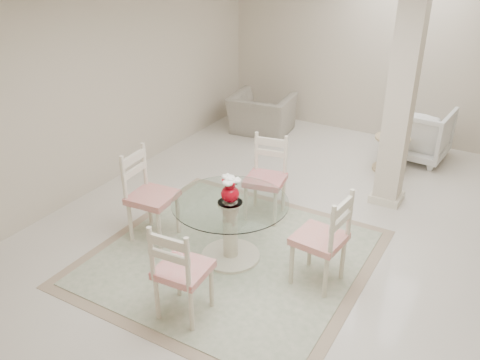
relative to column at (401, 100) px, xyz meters
The scene contains 13 objects.
ground 1.94m from the column, 111.04° to the right, with size 7.00×7.00×0.00m, color silver.
room_shell 1.48m from the column, 111.04° to the right, with size 6.02×7.02×2.71m.
column is the anchor object (origin of this frame).
area_rug 2.73m from the column, 117.37° to the right, with size 2.80×2.80×0.02m.
dining_table 2.57m from the column, 117.37° to the right, with size 1.20×1.20×0.69m.
red_vase 2.43m from the column, 117.34° to the right, with size 0.22×0.21×0.29m.
dining_chair_east 2.17m from the column, 92.02° to the right, with size 0.49×0.49×1.13m.
dining_chair_north 1.79m from the column, 137.51° to the right, with size 0.52×0.52×1.11m.
dining_chair_west 3.14m from the column, 133.83° to the right, with size 0.50×0.50×1.16m.
dining_chair_south 3.37m from the column, 107.74° to the right, with size 0.46×0.46×1.09m.
recliner_taupe 3.06m from the column, 152.35° to the left, with size 1.00×0.87×0.65m, color #A19985.
armchair_white 1.85m from the column, 90.03° to the left, with size 0.86×0.88×0.80m, color white.
side_table 1.47m from the column, 103.74° to the left, with size 0.49×0.49×0.51m.
Camera 1 is at (1.75, -4.64, 3.20)m, focal length 38.00 mm.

